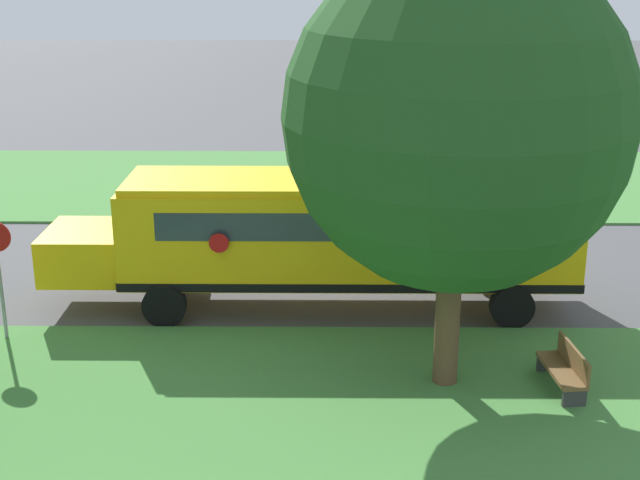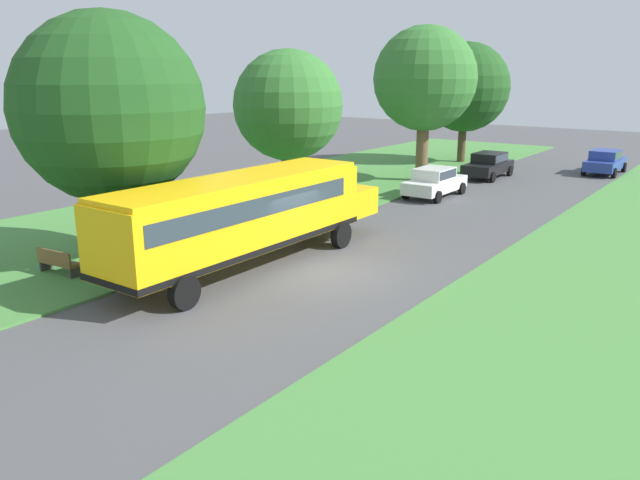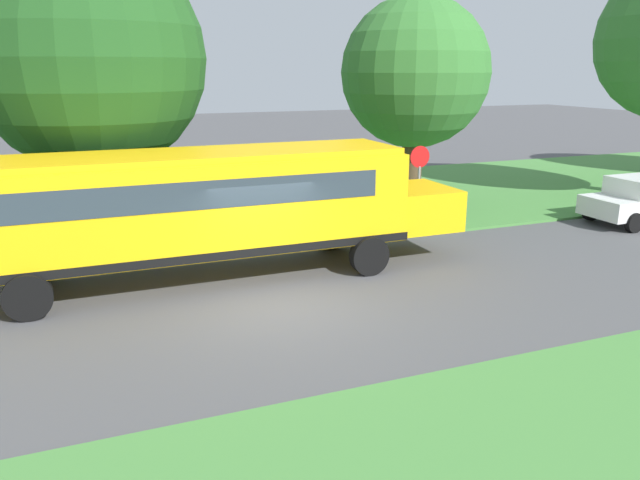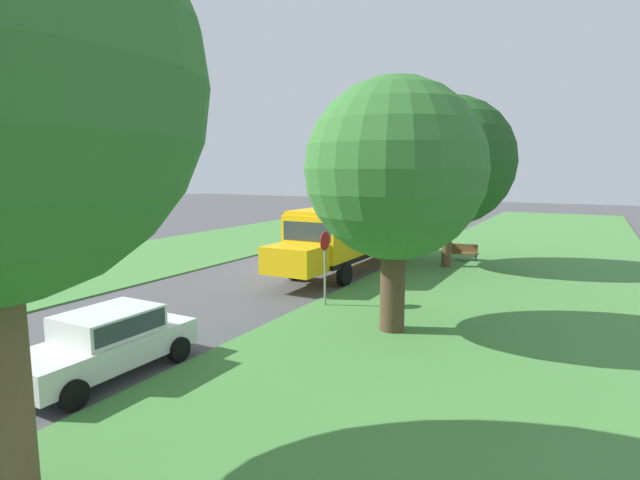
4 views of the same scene
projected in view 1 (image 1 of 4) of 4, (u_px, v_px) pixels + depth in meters
name	position (u px, v px, depth m)	size (l,w,h in m)	color
ground_plane	(293.00, 269.00, 23.89)	(120.00, 120.00, 0.00)	#4C4C4F
grass_verge	(270.00, 480.00, 14.39)	(12.00, 80.00, 0.08)	#47843D
grass_far_side	(303.00, 182.00, 32.42)	(10.00, 80.00, 0.07)	#47843D
school_bus	(337.00, 229.00, 20.89)	(2.84, 12.42, 3.16)	yellow
oak_tree_beside_bus	(465.00, 122.00, 15.91)	(6.35, 6.35, 8.50)	brown
park_bench	(565.00, 369.00, 17.21)	(1.64, 0.66, 0.92)	brown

